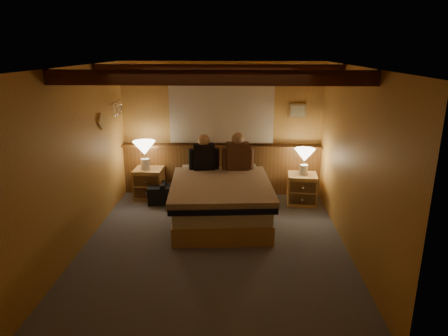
# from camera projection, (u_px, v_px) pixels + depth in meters

# --- Properties ---
(floor) EXTENTS (4.20, 4.20, 0.00)m
(floor) POSITION_uv_depth(u_px,v_px,m) (215.00, 244.00, 5.56)
(floor) COLOR #545864
(floor) RESTS_ON ground
(ceiling) EXTENTS (4.20, 4.20, 0.00)m
(ceiling) POSITION_uv_depth(u_px,v_px,m) (213.00, 67.00, 4.86)
(ceiling) COLOR #DA8E51
(ceiling) RESTS_ON wall_back
(wall_back) EXTENTS (3.60, 0.00, 3.60)m
(wall_back) POSITION_uv_depth(u_px,v_px,m) (222.00, 129.00, 7.22)
(wall_back) COLOR gold
(wall_back) RESTS_ON floor
(wall_left) EXTENTS (0.00, 4.20, 4.20)m
(wall_left) POSITION_uv_depth(u_px,v_px,m) (79.00, 160.00, 5.28)
(wall_left) COLOR gold
(wall_left) RESTS_ON floor
(wall_right) EXTENTS (0.00, 4.20, 4.20)m
(wall_right) POSITION_uv_depth(u_px,v_px,m) (353.00, 163.00, 5.14)
(wall_right) COLOR gold
(wall_right) RESTS_ON floor
(wall_front) EXTENTS (3.60, 0.00, 3.60)m
(wall_front) POSITION_uv_depth(u_px,v_px,m) (197.00, 232.00, 3.20)
(wall_front) COLOR gold
(wall_front) RESTS_ON floor
(wainscot) EXTENTS (3.60, 0.23, 0.94)m
(wainscot) POSITION_uv_depth(u_px,v_px,m) (222.00, 168.00, 7.37)
(wainscot) COLOR brown
(wainscot) RESTS_ON wall_back
(curtain_window) EXTENTS (2.18, 0.09, 1.11)m
(curtain_window) POSITION_uv_depth(u_px,v_px,m) (221.00, 112.00, 7.06)
(curtain_window) COLOR #4F2713
(curtain_window) RESTS_ON wall_back
(ceiling_beams) EXTENTS (3.60, 1.65, 0.16)m
(ceiling_beams) POSITION_uv_depth(u_px,v_px,m) (214.00, 73.00, 5.03)
(ceiling_beams) COLOR #4F2713
(ceiling_beams) RESTS_ON ceiling
(coat_rail) EXTENTS (0.05, 0.55, 0.24)m
(coat_rail) POSITION_uv_depth(u_px,v_px,m) (117.00, 107.00, 6.65)
(coat_rail) COLOR silver
(coat_rail) RESTS_ON wall_left
(framed_print) EXTENTS (0.30, 0.04, 0.25)m
(framed_print) POSITION_uv_depth(u_px,v_px,m) (298.00, 111.00, 7.05)
(framed_print) COLOR tan
(framed_print) RESTS_ON wall_back
(bed) EXTENTS (1.64, 2.03, 0.66)m
(bed) POSITION_uv_depth(u_px,v_px,m) (221.00, 200.00, 6.23)
(bed) COLOR tan
(bed) RESTS_ON floor
(nightstand_left) EXTENTS (0.51, 0.46, 0.55)m
(nightstand_left) POSITION_uv_depth(u_px,v_px,m) (149.00, 183.00, 7.21)
(nightstand_left) COLOR tan
(nightstand_left) RESTS_ON floor
(nightstand_right) EXTENTS (0.52, 0.47, 0.54)m
(nightstand_right) POSITION_uv_depth(u_px,v_px,m) (302.00, 189.00, 6.91)
(nightstand_right) COLOR tan
(nightstand_right) RESTS_ON floor
(lamp_left) EXTENTS (0.39, 0.39, 0.51)m
(lamp_left) POSITION_uv_depth(u_px,v_px,m) (144.00, 150.00, 6.99)
(lamp_left) COLOR silver
(lamp_left) RESTS_ON nightstand_left
(lamp_right) EXTENTS (0.35, 0.35, 0.45)m
(lamp_right) POSITION_uv_depth(u_px,v_px,m) (305.00, 157.00, 6.75)
(lamp_right) COLOR silver
(lamp_right) RESTS_ON nightstand_right
(person_left) EXTENTS (0.51, 0.24, 0.62)m
(person_left) POSITION_uv_depth(u_px,v_px,m) (204.00, 155.00, 6.67)
(person_left) COLOR black
(person_left) RESTS_ON bed
(person_right) EXTENTS (0.54, 0.25, 0.66)m
(person_right) POSITION_uv_depth(u_px,v_px,m) (238.00, 154.00, 6.66)
(person_right) COLOR #492C1D
(person_right) RESTS_ON bed
(duffel_bag) EXTENTS (0.54, 0.35, 0.37)m
(duffel_bag) POSITION_uv_depth(u_px,v_px,m) (164.00, 194.00, 6.97)
(duffel_bag) COLOR black
(duffel_bag) RESTS_ON floor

